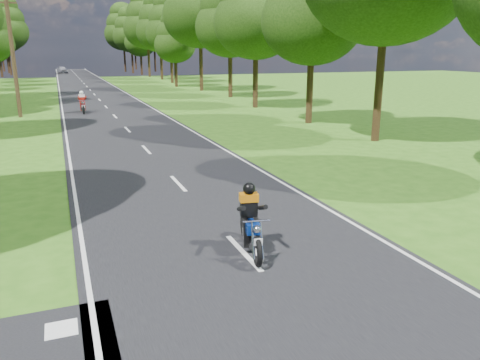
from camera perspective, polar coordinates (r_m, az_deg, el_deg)
name	(u,v)px	position (r m, az deg, el deg)	size (l,w,h in m)	color
ground	(283,296)	(8.82, 5.32, -13.90)	(160.00, 160.00, 0.00)	#2D5D15
main_road	(90,90)	(57.13, -17.80, 10.39)	(7.00, 140.00, 0.02)	black
road_markings	(90,91)	(55.25, -17.81, 10.26)	(7.40, 140.00, 0.01)	silver
treeline	(91,20)	(67.22, -17.73, 18.10)	(40.00, 115.35, 14.78)	black
telegraph_pole	(13,55)	(34.95, -25.95, 13.54)	(1.20, 0.26, 8.00)	#382616
rider_near_blue	(251,219)	(10.24, 1.30, -4.72)	(0.61, 1.84, 1.53)	navy
rider_far_red	(82,102)	(35.71, -18.67, 8.99)	(0.63, 1.88, 1.57)	#AE0D0D
distant_car	(62,69)	(106.87, -20.87, 12.50)	(1.53, 3.80, 1.29)	#B9BBC1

